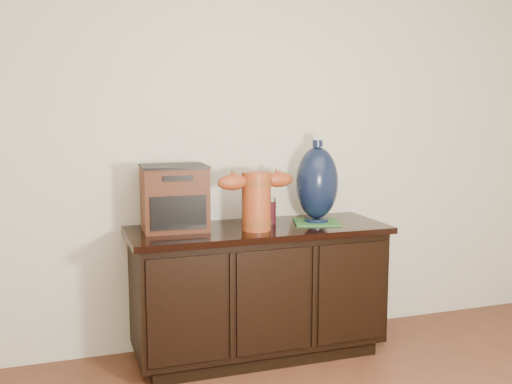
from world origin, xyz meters
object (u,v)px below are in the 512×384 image
object	(u,v)px
tv_radio	(174,198)
spray_can	(271,211)
sideboard	(258,290)
lamp_base	(317,183)
terracotta_vessel	(256,198)

from	to	relation	value
tv_radio	spray_can	bearing A→B (deg)	1.17
sideboard	lamp_base	size ratio (longest dim) A/B	3.08
tv_radio	spray_can	xyz separation A→B (m)	(0.56, -0.01, -0.10)
tv_radio	spray_can	world-z (taller)	tv_radio
tv_radio	spray_can	size ratio (longest dim) A/B	2.38
terracotta_vessel	spray_can	bearing A→B (deg)	38.30
lamp_base	terracotta_vessel	bearing A→B (deg)	-168.21
sideboard	spray_can	xyz separation A→B (m)	(0.10, 0.06, 0.44)
tv_radio	lamp_base	bearing A→B (deg)	-2.42
sideboard	tv_radio	distance (m)	0.72
tv_radio	sideboard	bearing A→B (deg)	-6.67
tv_radio	lamp_base	world-z (taller)	lamp_base
sideboard	lamp_base	distance (m)	0.70
terracotta_vessel	sideboard	bearing A→B (deg)	57.11
sideboard	lamp_base	world-z (taller)	lamp_base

